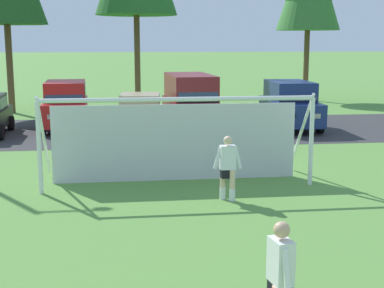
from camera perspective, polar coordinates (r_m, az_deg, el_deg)
name	(u,v)px	position (r m, az deg, el deg)	size (l,w,h in m)	color
ground_plane	(175,165)	(17.98, -1.72, -2.17)	(400.00, 400.00, 0.00)	#598C3D
parking_lot_strip	(160,130)	(25.06, -3.28, 1.43)	(52.00, 8.40, 0.01)	#333335
soccer_goal	(177,137)	(15.58, -1.60, 0.71)	(7.44, 1.95, 2.57)	white
player_striker_near	(228,168)	(13.88, 3.68, -2.50)	(0.74, 0.34, 1.64)	beige
player_defender_far	(102,153)	(15.98, -9.21, -0.89)	(0.74, 0.32, 1.64)	brown
player_winger_left	(280,281)	(7.63, 9.05, -13.72)	(0.30, 0.75, 1.64)	tan
parked_car_slot_left	(66,104)	(26.00, -12.83, 3.99)	(2.32, 4.69, 2.16)	red
parked_car_slot_center_left	(140,114)	(24.03, -5.36, 3.12)	(2.27, 4.32, 1.72)	tan
parked_car_slot_center	(190,101)	(24.56, -0.16, 4.42)	(2.36, 4.88, 2.52)	maroon
parked_car_slot_center_right	(290,104)	(25.80, 10.06, 4.04)	(2.23, 4.65, 2.16)	navy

